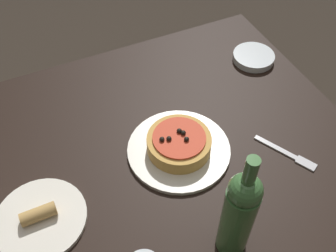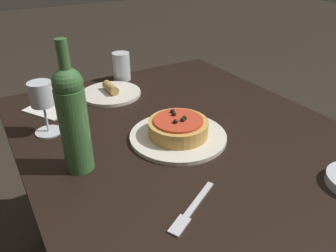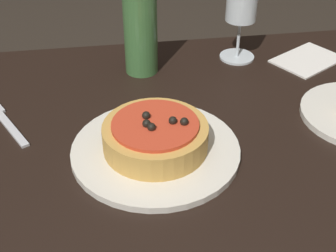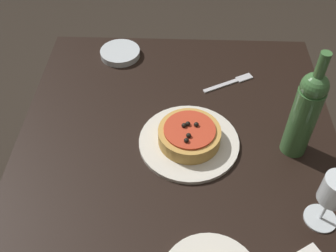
# 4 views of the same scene
# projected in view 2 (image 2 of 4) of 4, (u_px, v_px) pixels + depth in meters

# --- Properties ---
(dining_table) EXTENTS (1.10, 0.93, 0.71)m
(dining_table) POSITION_uv_depth(u_px,v_px,m) (180.00, 155.00, 1.06)
(dining_table) COLOR black
(dining_table) RESTS_ON ground_plane
(dinner_plate) EXTENTS (0.29, 0.29, 0.01)m
(dinner_plate) POSITION_uv_depth(u_px,v_px,m) (178.00, 136.00, 0.97)
(dinner_plate) COLOR silver
(dinner_plate) RESTS_ON dining_table
(pizza) EXTENTS (0.18, 0.18, 0.06)m
(pizza) POSITION_uv_depth(u_px,v_px,m) (178.00, 127.00, 0.95)
(pizza) COLOR gold
(pizza) RESTS_ON dinner_plate
(wine_glass) EXTENTS (0.08, 0.08, 0.16)m
(wine_glass) POSITION_uv_depth(u_px,v_px,m) (42.00, 98.00, 0.94)
(wine_glass) COLOR silver
(wine_glass) RESTS_ON dining_table
(wine_bottle) EXTENTS (0.07, 0.07, 0.33)m
(wine_bottle) POSITION_uv_depth(u_px,v_px,m) (73.00, 118.00, 0.77)
(wine_bottle) COLOR #3D6B38
(wine_bottle) RESTS_ON dining_table
(water_cup) EXTENTS (0.07, 0.07, 0.11)m
(water_cup) POSITION_uv_depth(u_px,v_px,m) (121.00, 66.00, 1.36)
(water_cup) COLOR silver
(water_cup) RESTS_ON dining_table
(fork) EXTENTS (0.10, 0.17, 0.00)m
(fork) POSITION_uv_depth(u_px,v_px,m) (191.00, 210.00, 0.71)
(fork) COLOR silver
(fork) RESTS_ON dining_table
(side_plate) EXTENTS (0.22, 0.22, 0.05)m
(side_plate) POSITION_uv_depth(u_px,v_px,m) (111.00, 93.00, 1.24)
(side_plate) COLOR silver
(side_plate) RESTS_ON dining_table
(paper_napkin) EXTENTS (0.18, 0.17, 0.00)m
(paper_napkin) POSITION_uv_depth(u_px,v_px,m) (49.00, 109.00, 1.13)
(paper_napkin) COLOR silver
(paper_napkin) RESTS_ON dining_table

